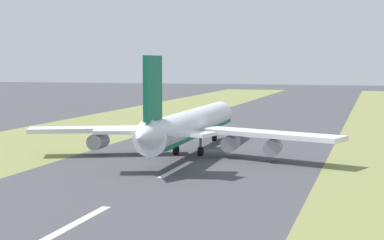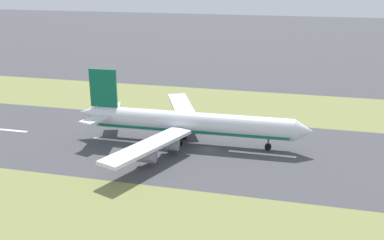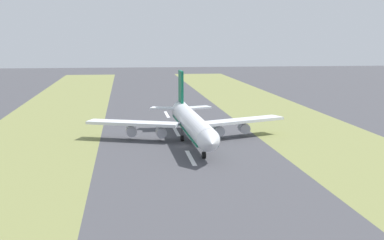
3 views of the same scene
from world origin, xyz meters
name	(u,v)px [view 3 (image 3 of 3)]	position (x,y,z in m)	size (l,w,h in m)	color
ground_plane	(184,147)	(0.00, 0.00, 0.00)	(800.00, 800.00, 0.00)	#424247
grass_median_west	(332,143)	(-45.00, 0.00, 0.00)	(40.00, 600.00, 0.01)	olive
grass_median_east	(26,151)	(45.00, 0.00, 0.00)	(40.00, 600.00, 0.01)	olive
centreline_dash_near	(167,114)	(0.00, -65.25, 0.01)	(1.20, 18.00, 0.01)	silver
centreline_dash_mid	(176,131)	(0.00, -25.25, 0.01)	(1.20, 18.00, 0.01)	silver
centreline_dash_far	(191,158)	(0.00, 14.75, 0.01)	(1.20, 18.00, 0.01)	silver
airplane_main_jet	(191,122)	(-2.85, -7.15, 6.02)	(64.12, 67.11, 20.20)	silver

